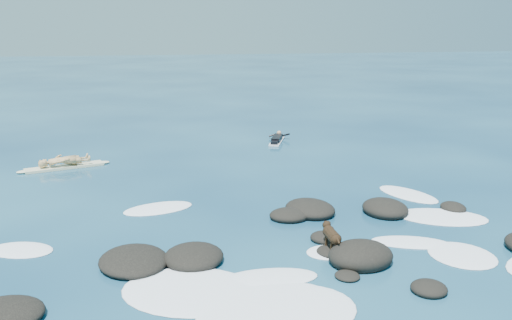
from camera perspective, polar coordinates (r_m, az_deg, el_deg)
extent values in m
plane|color=#0A2642|center=(14.29, 0.75, -7.35)|extent=(160.00, 160.00, 0.00)
ellipsoid|color=black|center=(15.79, 5.42, -4.90)|extent=(1.69, 1.85, 0.46)
ellipsoid|color=black|center=(12.73, -6.26, -9.60)|extent=(1.67, 1.73, 0.46)
ellipsoid|color=black|center=(15.32, 3.31, -5.55)|extent=(1.10, 0.99, 0.36)
ellipsoid|color=black|center=(13.18, 7.65, -9.07)|extent=(0.83, 0.84, 0.23)
ellipsoid|color=black|center=(12.09, 9.12, -11.38)|extent=(0.64, 0.66, 0.16)
ellipsoid|color=black|center=(12.79, -12.17, -9.81)|extent=(1.66, 1.90, 0.39)
ellipsoid|color=black|center=(11.86, 16.91, -12.20)|extent=(0.91, 0.93, 0.28)
ellipsoid|color=black|center=(11.34, -23.99, -13.95)|extent=(1.49, 1.39, 0.38)
ellipsoid|color=black|center=(13.93, 6.81, -7.72)|extent=(0.67, 0.70, 0.27)
ellipsoid|color=black|center=(16.89, 19.11, -4.52)|extent=(0.67, 0.83, 0.29)
ellipsoid|color=black|center=(16.12, 12.78, -4.76)|extent=(1.27, 1.49, 0.50)
ellipsoid|color=black|center=(12.78, 10.42, -9.43)|extent=(1.68, 1.52, 0.64)
ellipsoid|color=white|center=(10.83, 4.46, -14.56)|extent=(2.37, 2.21, 0.12)
ellipsoid|color=white|center=(17.98, 14.95, -3.35)|extent=(1.78, 2.41, 0.12)
ellipsoid|color=white|center=(13.80, 19.91, -8.95)|extent=(1.69, 1.85, 0.12)
ellipsoid|color=white|center=(16.20, 18.08, -5.45)|extent=(2.77, 2.25, 0.12)
ellipsoid|color=white|center=(11.50, -6.60, -12.84)|extent=(3.35, 3.04, 0.12)
ellipsoid|color=white|center=(11.94, 1.47, -11.69)|extent=(2.02, 0.98, 0.12)
ellipsoid|color=white|center=(14.33, -22.42, -8.33)|extent=(1.78, 1.48, 0.12)
ellipsoid|color=white|center=(16.32, -9.74, -4.80)|extent=(2.23, 1.63, 0.12)
ellipsoid|color=white|center=(10.77, 1.43, -14.68)|extent=(3.31, 2.82, 0.12)
ellipsoid|color=white|center=(14.19, 15.21, -7.97)|extent=(2.03, 1.40, 0.12)
ellipsoid|color=white|center=(13.26, 7.42, -9.15)|extent=(1.10, 0.90, 0.12)
cube|color=beige|center=(21.59, -18.59, -0.66)|extent=(2.75, 1.38, 0.09)
ellipsoid|color=beige|center=(21.86, -15.12, -0.24)|extent=(0.61, 0.46, 0.10)
ellipsoid|color=beige|center=(21.40, -22.15, -1.08)|extent=(0.61, 0.46, 0.10)
imported|color=tan|center=(21.39, -18.78, 1.74)|extent=(0.60, 0.74, 1.76)
cube|color=silver|center=(24.92, 2.11, 1.89)|extent=(1.11, 1.97, 0.07)
ellipsoid|color=silver|center=(25.86, 2.40, 2.32)|extent=(0.37, 0.48, 0.07)
cube|color=black|center=(24.90, 2.11, 2.18)|extent=(0.75, 1.24, 0.19)
sphere|color=tan|center=(25.54, 2.32, 2.72)|extent=(0.26, 0.26, 0.20)
cylinder|color=black|center=(25.73, 1.82, 2.54)|extent=(0.49, 0.10, 0.22)
cylinder|color=black|center=(25.66, 2.91, 2.50)|extent=(0.40, 0.39, 0.22)
cube|color=black|center=(24.26, 1.89, 1.80)|extent=(0.45, 0.56, 0.12)
cylinder|color=black|center=(13.00, 7.62, -7.46)|extent=(0.27, 0.55, 0.26)
sphere|color=black|center=(13.22, 7.28, -7.09)|extent=(0.28, 0.28, 0.28)
sphere|color=black|center=(12.78, 7.98, -7.85)|extent=(0.25, 0.25, 0.25)
sphere|color=black|center=(13.33, 7.08, -6.47)|extent=(0.20, 0.20, 0.20)
cone|color=black|center=(13.44, 6.92, -6.36)|extent=(0.10, 0.12, 0.10)
cone|color=black|center=(13.27, 6.88, -6.18)|extent=(0.09, 0.07, 0.10)
cone|color=black|center=(13.31, 7.31, -6.14)|extent=(0.09, 0.07, 0.10)
cylinder|color=black|center=(13.25, 7.03, -8.36)|extent=(0.07, 0.07, 0.36)
cylinder|color=black|center=(13.29, 7.61, -8.30)|extent=(0.07, 0.07, 0.36)
cylinder|color=black|center=(12.92, 7.55, -8.97)|extent=(0.07, 0.07, 0.36)
cylinder|color=black|center=(12.96, 8.15, -8.91)|extent=(0.07, 0.07, 0.36)
cylinder|color=black|center=(12.66, 8.16, -7.85)|extent=(0.05, 0.26, 0.16)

